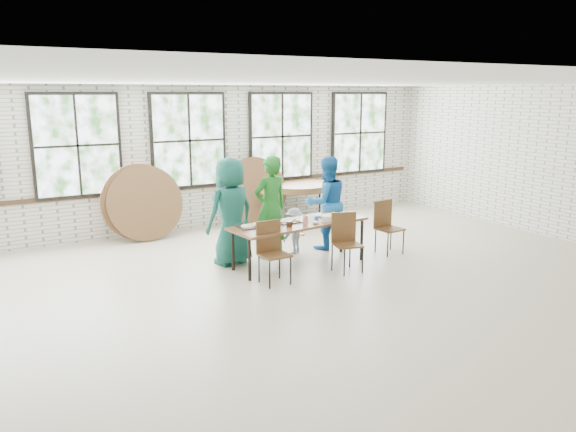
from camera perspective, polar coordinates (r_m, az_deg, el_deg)
name	(u,v)px	position (r m, az deg, el deg)	size (l,w,h in m)	color
room	(189,143)	(11.85, -10.02, 7.33)	(12.00, 12.00, 12.00)	#BBAD95
dining_table	(299,225)	(9.32, 1.16, -0.94)	(2.47, 1.04, 0.74)	brown
chair_near_left	(271,247)	(8.52, -1.69, -3.14)	(0.43, 0.41, 0.95)	#53351B
chair_near_right	(346,237)	(9.14, 5.86, -2.12)	(0.51, 0.50, 0.95)	#53351B
chair_spare	(386,222)	(10.26, 9.95, -0.62)	(0.45, 0.43, 0.95)	#53351B
adult_teal	(231,212)	(9.40, -5.80, 0.44)	(0.88, 0.57, 1.80)	#175949
adult_green	(271,207)	(9.73, -1.78, 0.89)	(0.66, 0.43, 1.80)	#1C6920
toddler	(294,231)	(10.07, 0.65, -1.51)	(0.54, 0.31, 0.83)	#141F41
adult_blue	(326,203)	(10.34, 3.92, 1.33)	(0.83, 0.65, 1.71)	#185FA8
storage_table	(297,192)	(12.50, 0.97, 2.50)	(1.84, 0.86, 0.74)	brown
tabletop_clutter	(305,220)	(9.34, 1.71, -0.44)	(2.04, 0.57, 0.11)	black
round_tops_stacked	(298,186)	(12.48, 0.97, 3.03)	(1.50, 1.50, 0.13)	brown
round_tops_leaning	(183,199)	(11.60, -10.61, 1.74)	(4.06, 0.49, 1.49)	brown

